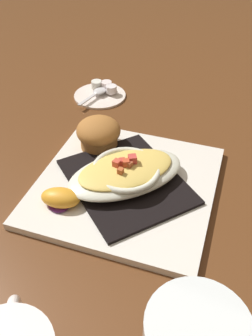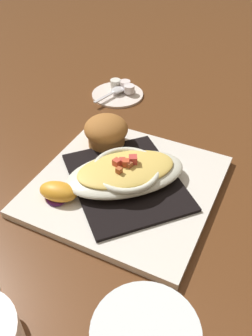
# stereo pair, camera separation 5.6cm
# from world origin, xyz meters

# --- Properties ---
(ground_plane) EXTENTS (2.60, 2.60, 0.00)m
(ground_plane) POSITION_xyz_m (0.00, 0.00, 0.00)
(ground_plane) COLOR #5A3219
(square_plate) EXTENTS (0.31, 0.31, 0.01)m
(square_plate) POSITION_xyz_m (0.00, 0.00, 0.01)
(square_plate) COLOR silver
(square_plate) RESTS_ON ground_plane
(folded_napkin) EXTENTS (0.25, 0.25, 0.01)m
(folded_napkin) POSITION_xyz_m (0.00, 0.00, 0.02)
(folded_napkin) COLOR black
(folded_napkin) RESTS_ON square_plate
(gratin_dish) EXTENTS (0.20, 0.21, 0.04)m
(gratin_dish) POSITION_xyz_m (0.00, -0.00, 0.03)
(gratin_dish) COLOR silver
(gratin_dish) RESTS_ON folded_napkin
(muffin) EXTENTS (0.08, 0.08, 0.06)m
(muffin) POSITION_xyz_m (0.08, -0.07, 0.04)
(muffin) COLOR #A76A35
(muffin) RESTS_ON square_plate
(orange_garnish) EXTENTS (0.07, 0.06, 0.03)m
(orange_garnish) POSITION_xyz_m (0.07, 0.08, 0.02)
(orange_garnish) COLOR #552065
(orange_garnish) RESTS_ON square_plate
(creamer_saucer) EXTENTS (0.12, 0.12, 0.01)m
(creamer_saucer) POSITION_xyz_m (0.18, -0.24, 0.00)
(creamer_saucer) COLOR silver
(creamer_saucer) RESTS_ON ground_plane
(spoon) EXTENTS (0.03, 0.09, 0.01)m
(spoon) POSITION_xyz_m (0.18, -0.24, 0.01)
(spoon) COLOR silver
(spoon) RESTS_ON creamer_saucer
(creamer_cup_0) EXTENTS (0.02, 0.02, 0.02)m
(creamer_cup_0) POSITION_xyz_m (0.16, -0.26, 0.02)
(creamer_cup_0) COLOR white
(creamer_cup_0) RESTS_ON creamer_saucer
(creamer_cup_1) EXTENTS (0.02, 0.02, 0.02)m
(creamer_cup_1) POSITION_xyz_m (0.18, -0.27, 0.02)
(creamer_cup_1) COLOR white
(creamer_cup_1) RESTS_ON creamer_saucer
(creamer_cup_2) EXTENTS (0.02, 0.02, 0.02)m
(creamer_cup_2) POSITION_xyz_m (0.20, -0.26, 0.02)
(creamer_cup_2) COLOR silver
(creamer_cup_2) RESTS_ON creamer_saucer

